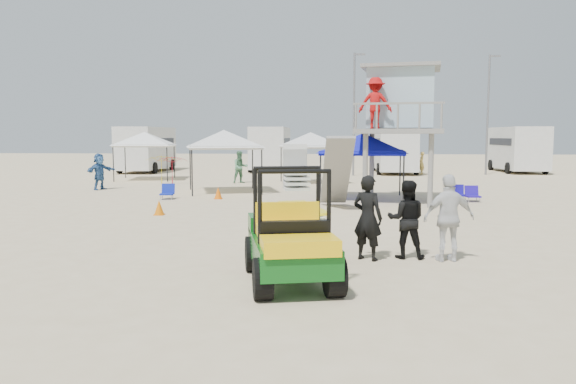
# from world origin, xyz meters

# --- Properties ---
(ground) EXTENTS (140.00, 140.00, 0.00)m
(ground) POSITION_xyz_m (0.00, 0.00, 0.00)
(ground) COLOR beige
(ground) RESTS_ON ground
(utility_cart) EXTENTS (1.88, 2.92, 2.05)m
(utility_cart) POSITION_xyz_m (0.79, -0.51, 0.96)
(utility_cart) COLOR #0D5315
(utility_cart) RESTS_ON ground
(surf_trailer) EXTENTS (1.71, 2.58, 2.17)m
(surf_trailer) POSITION_xyz_m (0.80, 1.83, 0.88)
(surf_trailer) COLOR black
(surf_trailer) RESTS_ON ground
(man_left) EXTENTS (0.79, 0.71, 1.82)m
(man_left) POSITION_xyz_m (2.31, 1.53, 0.91)
(man_left) COLOR black
(man_left) RESTS_ON ground
(man_mid) EXTENTS (0.88, 0.72, 1.70)m
(man_mid) POSITION_xyz_m (3.16, 1.78, 0.85)
(man_mid) COLOR black
(man_mid) RESTS_ON ground
(man_right) EXTENTS (1.15, 0.63, 1.85)m
(man_right) POSITION_xyz_m (4.01, 1.53, 0.93)
(man_right) COLOR silver
(man_right) RESTS_ON ground
(lifeguard_tower) EXTENTS (3.78, 3.78, 5.23)m
(lifeguard_tower) POSITION_xyz_m (4.10, 12.02, 3.89)
(lifeguard_tower) COLOR gray
(lifeguard_tower) RESTS_ON ground
(canopy_blue) EXTENTS (3.64, 3.64, 3.15)m
(canopy_blue) POSITION_xyz_m (2.85, 13.22, 2.60)
(canopy_blue) COLOR black
(canopy_blue) RESTS_ON ground
(canopy_white_a) EXTENTS (3.99, 3.99, 3.31)m
(canopy_white_a) POSITION_xyz_m (-3.46, 15.56, 2.76)
(canopy_white_a) COLOR black
(canopy_white_a) RESTS_ON ground
(canopy_white_b) EXTENTS (3.62, 3.62, 3.26)m
(canopy_white_b) POSITION_xyz_m (-9.59, 22.51, 2.71)
(canopy_white_b) COLOR black
(canopy_white_b) RESTS_ON ground
(canopy_white_c) EXTENTS (3.66, 3.66, 3.23)m
(canopy_white_c) POSITION_xyz_m (0.38, 20.93, 2.68)
(canopy_white_c) COLOR black
(canopy_white_c) RESTS_ON ground
(umbrella_a) EXTENTS (2.22, 2.24, 1.57)m
(umbrella_a) POSITION_xyz_m (-6.99, 19.19, 0.79)
(umbrella_a) COLOR red
(umbrella_a) RESTS_ON ground
(umbrella_b) EXTENTS (2.49, 2.49, 1.60)m
(umbrella_b) POSITION_xyz_m (-7.74, 19.77, 0.80)
(umbrella_b) COLOR yellow
(umbrella_b) RESTS_ON ground
(cone_near) EXTENTS (0.34, 0.34, 0.50)m
(cone_near) POSITION_xyz_m (-3.18, 12.70, 0.25)
(cone_near) COLOR #ED6107
(cone_near) RESTS_ON ground
(cone_far) EXTENTS (0.34, 0.34, 0.50)m
(cone_far) POSITION_xyz_m (-4.20, 7.85, 0.25)
(cone_far) COLOR orange
(cone_far) RESTS_ON ground
(beach_chair_a) EXTENTS (0.60, 0.64, 0.64)m
(beach_chair_a) POSITION_xyz_m (-5.29, 12.50, 0.31)
(beach_chair_a) COLOR #0E21A1
(beach_chair_a) RESTS_ON ground
(beach_chair_b) EXTENTS (0.57, 0.61, 0.64)m
(beach_chair_b) POSITION_xyz_m (7.21, 12.57, 0.31)
(beach_chair_b) COLOR #210EA1
(beach_chair_b) RESTS_ON ground
(beach_chair_c) EXTENTS (0.60, 0.64, 0.64)m
(beach_chair_c) POSITION_xyz_m (6.72, 13.00, 0.31)
(beach_chair_c) COLOR #170E98
(beach_chair_c) RESTS_ON ground
(rv_far_left) EXTENTS (2.64, 6.80, 3.25)m
(rv_far_left) POSITION_xyz_m (-12.00, 29.99, 1.80)
(rv_far_left) COLOR silver
(rv_far_left) RESTS_ON ground
(rv_mid_left) EXTENTS (2.65, 6.50, 3.25)m
(rv_mid_left) POSITION_xyz_m (-3.00, 31.49, 1.80)
(rv_mid_left) COLOR silver
(rv_mid_left) RESTS_ON ground
(rv_mid_right) EXTENTS (2.64, 7.00, 3.25)m
(rv_mid_right) POSITION_xyz_m (6.00, 29.99, 1.80)
(rv_mid_right) COLOR silver
(rv_mid_right) RESTS_ON ground
(rv_far_right) EXTENTS (2.64, 6.60, 3.25)m
(rv_far_right) POSITION_xyz_m (15.00, 31.49, 1.80)
(rv_far_right) COLOR silver
(rv_far_right) RESTS_ON ground
(light_pole_left) EXTENTS (0.14, 0.14, 8.00)m
(light_pole_left) POSITION_xyz_m (3.00, 27.00, 4.00)
(light_pole_left) COLOR slate
(light_pole_left) RESTS_ON ground
(light_pole_right) EXTENTS (0.14, 0.14, 8.00)m
(light_pole_right) POSITION_xyz_m (12.00, 28.50, 4.00)
(light_pole_right) COLOR slate
(light_pole_right) RESTS_ON ground
(distant_beachgoers) EXTENTS (18.34, 13.37, 1.79)m
(distant_beachgoers) POSITION_xyz_m (-5.62, 19.13, 0.88)
(distant_beachgoers) COLOR gold
(distant_beachgoers) RESTS_ON ground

